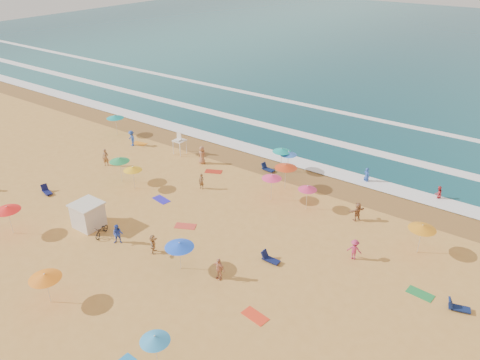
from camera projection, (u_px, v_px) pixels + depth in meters
The scene contains 12 objects.
ground at pixel (185, 218), 39.17m from camera, with size 220.00×220.00×0.00m, color gold.
ocean at pixel (447, 47), 99.79m from camera, with size 220.00×140.00×0.18m, color #0C4756.
wet_sand at pixel (265, 165), 48.18m from camera, with size 220.00×220.00×0.00m, color olive.
surf_foam at pixel (306, 138), 54.51m from camera, with size 200.00×18.70×0.05m.
cabana at pixel (88, 216), 37.65m from camera, with size 2.00×2.00×2.00m, color silver.
cabana_roof at pixel (86, 204), 37.16m from camera, with size 2.20×2.20×0.12m, color silver.
bicycle at pixel (102, 230), 36.71m from camera, with size 0.61×1.75×0.92m, color black.
lifeguard_stand at pixel (180, 145), 50.32m from camera, with size 1.20×1.20×2.10m, color white, non-canonical shape.
beach_umbrellas at pixel (226, 197), 37.88m from camera, with size 62.30×26.99×0.65m.
loungers at pixel (237, 268), 32.98m from camera, with size 39.90×26.57×0.34m.
towels at pixel (168, 231), 37.49m from camera, with size 54.90×25.90×0.03m.
beachgoers at pixel (222, 193), 41.31m from camera, with size 48.44×24.25×2.14m.
Camera 1 is at (23.10, -24.36, 20.94)m, focal length 35.00 mm.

